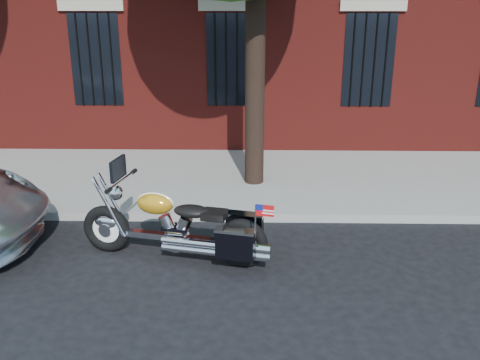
{
  "coord_description": "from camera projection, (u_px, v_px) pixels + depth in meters",
  "views": [
    {
      "loc": [
        0.42,
        -6.86,
        3.65
      ],
      "look_at": [
        0.27,
        0.8,
        0.93
      ],
      "focal_mm": 40.0,
      "sensor_mm": 36.0,
      "label": 1
    }
  ],
  "objects": [
    {
      "name": "curb",
      "position": [
        225.0,
        216.0,
        8.97
      ],
      "size": [
        40.0,
        0.16,
        0.15
      ],
      "primitive_type": "cube",
      "color": "gray",
      "rests_on": "ground"
    },
    {
      "name": "ground",
      "position": [
        220.0,
        259.0,
        7.69
      ],
      "size": [
        120.0,
        120.0,
        0.0
      ],
      "primitive_type": "plane",
      "color": "black",
      "rests_on": "ground"
    },
    {
      "name": "sidewalk",
      "position": [
        229.0,
        179.0,
        10.74
      ],
      "size": [
        40.0,
        3.6,
        0.15
      ],
      "primitive_type": "cube",
      "color": "gray",
      "rests_on": "ground"
    },
    {
      "name": "motorcycle",
      "position": [
        182.0,
        229.0,
        7.5
      ],
      "size": [
        2.77,
        1.21,
        1.45
      ],
      "rotation": [
        0.0,
        0.0,
        -0.22
      ],
      "color": "black",
      "rests_on": "ground"
    }
  ]
}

